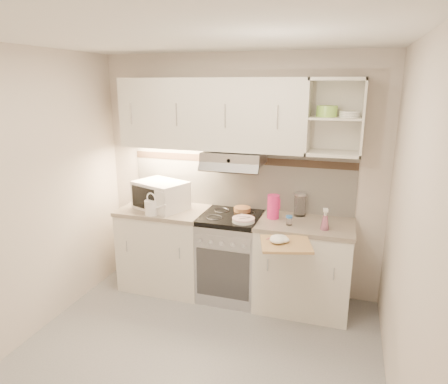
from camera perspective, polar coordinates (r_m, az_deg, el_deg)
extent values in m
plane|color=gray|center=(3.57, -4.48, -22.76)|extent=(3.00, 3.00, 0.00)
cube|color=beige|center=(4.25, 2.20, 2.38)|extent=(3.00, 0.04, 2.50)
cube|color=beige|center=(1.87, -22.14, -16.36)|extent=(3.00, 0.04, 2.50)
cube|color=beige|center=(3.78, -26.50, -0.86)|extent=(0.04, 2.80, 2.50)
cube|color=beige|center=(2.79, 24.99, -6.04)|extent=(0.04, 2.80, 2.50)
cube|color=white|center=(2.83, -5.60, 21.35)|extent=(3.00, 2.80, 0.04)
cube|color=silver|center=(4.25, 2.16, 1.96)|extent=(2.40, 0.02, 0.64)
cube|color=#36271D|center=(4.20, 2.16, 4.60)|extent=(2.40, 0.01, 0.08)
cube|color=silver|center=(4.06, -1.82, 11.08)|extent=(1.90, 0.34, 0.70)
cube|color=silver|center=(3.84, 15.63, 10.29)|extent=(0.50, 0.34, 0.70)
cylinder|color=#8FC84D|center=(3.84, 14.47, 11.12)|extent=(0.19, 0.19, 0.10)
cylinder|color=white|center=(3.84, 17.48, 10.57)|extent=(0.18, 0.18, 0.06)
cube|color=#B7B7BC|center=(4.01, 1.47, 4.98)|extent=(0.60, 0.40, 0.12)
cube|color=silver|center=(4.49, -8.32, -8.08)|extent=(0.90, 0.60, 0.86)
cube|color=gray|center=(4.33, -8.54, -2.60)|extent=(0.92, 0.62, 0.04)
cube|color=silver|center=(4.11, 11.25, -10.50)|extent=(0.90, 0.60, 0.86)
cube|color=gray|center=(3.94, 11.58, -4.59)|extent=(0.92, 0.62, 0.04)
cube|color=#B7B7BC|center=(4.24, 0.99, -9.43)|extent=(0.60, 0.58, 0.85)
cube|color=black|center=(4.07, 1.02, -3.67)|extent=(0.60, 0.60, 0.05)
cube|color=white|center=(4.30, -9.00, -0.43)|extent=(0.63, 0.55, 0.30)
cube|color=black|center=(4.13, -10.17, -1.12)|extent=(0.32, 0.14, 0.23)
cylinder|color=white|center=(4.13, -10.31, -2.19)|extent=(0.14, 0.14, 0.15)
cone|color=white|center=(4.05, -9.23, -2.16)|extent=(0.19, 0.09, 0.12)
torus|color=white|center=(4.10, -10.37, -0.90)|extent=(0.12, 0.05, 0.12)
cylinder|color=white|center=(3.88, 2.79, -4.18)|extent=(0.22, 0.22, 0.01)
cylinder|color=white|center=(3.87, 2.79, -3.98)|extent=(0.22, 0.22, 0.01)
cylinder|color=white|center=(3.87, 2.80, -3.79)|extent=(0.22, 0.22, 0.01)
cube|color=silver|center=(3.87, 2.80, -3.66)|extent=(0.14, 0.05, 0.01)
cylinder|color=#A3673D|center=(4.19, 2.62, -2.48)|extent=(0.18, 0.18, 0.04)
cylinder|color=#E1236E|center=(3.97, 7.05, -2.09)|extent=(0.12, 0.12, 0.24)
cube|color=#E1236E|center=(3.97, 7.92, -1.68)|extent=(0.02, 0.03, 0.10)
cylinder|color=silver|center=(4.09, 10.81, -1.89)|extent=(0.12, 0.12, 0.22)
cylinder|color=#B7B7BC|center=(4.06, 10.89, -0.29)|extent=(0.12, 0.12, 0.02)
cylinder|color=silver|center=(3.83, 9.27, -4.16)|extent=(0.06, 0.06, 0.07)
cylinder|color=#235DB1|center=(3.81, 9.30, -3.51)|extent=(0.06, 0.06, 0.02)
cone|color=pink|center=(3.77, 14.22, -4.25)|extent=(0.08, 0.08, 0.14)
cube|color=tan|center=(3.47, 8.83, -7.37)|extent=(0.50, 0.47, 0.02)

